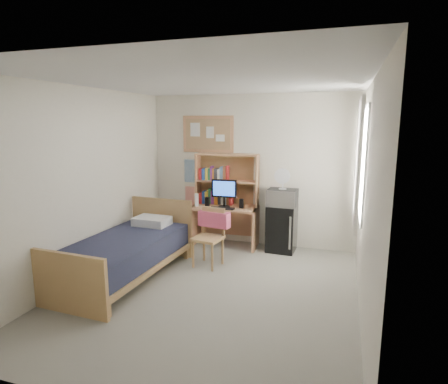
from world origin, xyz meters
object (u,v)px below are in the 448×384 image
(microwave, at_px, (282,198))
(desk_fan, at_px, (283,180))
(desk, at_px, (225,226))
(bed, at_px, (124,259))
(monitor, at_px, (224,194))
(speaker_left, at_px, (207,202))
(desk_chair, at_px, (208,238))
(bulletin_board, at_px, (208,134))
(mini_fridge, at_px, (282,228))
(speaker_right, at_px, (241,204))

(microwave, height_order, desk_fan, desk_fan)
(desk, bearing_deg, bed, -120.56)
(desk, bearing_deg, monitor, -90.00)
(monitor, distance_m, speaker_left, 0.34)
(speaker_left, bearing_deg, desk_chair, -72.80)
(desk_fan, bearing_deg, bulletin_board, 171.48)
(bulletin_board, height_order, mini_fridge, bulletin_board)
(bed, height_order, microwave, microwave)
(desk_chair, distance_m, speaker_right, 1.03)
(bulletin_board, xyz_separation_m, desk, (0.41, -0.28, -1.57))
(desk, height_order, speaker_right, speaker_right)
(desk_chair, xyz_separation_m, speaker_left, (-0.34, 0.90, 0.34))
(bulletin_board, distance_m, mini_fridge, 2.08)
(bulletin_board, distance_m, desk, 1.65)
(monitor, xyz_separation_m, microwave, (0.98, 0.08, -0.02))
(desk, height_order, speaker_left, speaker_left)
(desk_fan, bearing_deg, mini_fridge, 90.00)
(desk, bearing_deg, desk_chair, -90.85)
(desk, bearing_deg, microwave, -2.36)
(bulletin_board, bearing_deg, speaker_left, -72.74)
(desk_chair, height_order, speaker_left, desk_chair)
(bed, distance_m, speaker_right, 2.15)
(bed, xyz_separation_m, desk_fan, (1.88, 1.78, 0.92))
(bulletin_board, relative_size, speaker_right, 5.96)
(monitor, distance_m, speaker_right, 0.34)
(speaker_left, xyz_separation_m, desk_fan, (1.28, 0.10, 0.43))
(bed, height_order, speaker_left, speaker_left)
(bulletin_board, bearing_deg, mini_fridge, -9.96)
(speaker_right, bearing_deg, bed, -128.48)
(monitor, distance_m, desk_fan, 1.02)
(desk_fan, bearing_deg, bed, -134.28)
(speaker_right, bearing_deg, microwave, 1.65)
(monitor, bearing_deg, mini_fridge, 2.30)
(bed, bearing_deg, bulletin_board, 79.23)
(speaker_left, relative_size, microwave, 0.34)
(desk, bearing_deg, speaker_left, -168.69)
(bulletin_board, height_order, desk_chair, bulletin_board)
(bed, bearing_deg, desk_fan, 46.12)
(bulletin_board, distance_m, bed, 2.66)
(desk_chair, xyz_separation_m, mini_fridge, (0.93, 1.02, -0.05))
(desk, distance_m, bed, 1.97)
(bulletin_board, relative_size, speaker_left, 5.89)
(microwave, bearing_deg, desk_fan, 0.00)
(bed, relative_size, microwave, 4.35)
(bulletin_board, relative_size, desk_fan, 3.02)
(speaker_left, bearing_deg, mini_fridge, 1.76)
(desk_chair, bearing_deg, microwave, 56.17)
(bulletin_board, relative_size, desk_chair, 1.08)
(speaker_right, bearing_deg, desk, 168.69)
(mini_fridge, height_order, bed, mini_fridge)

